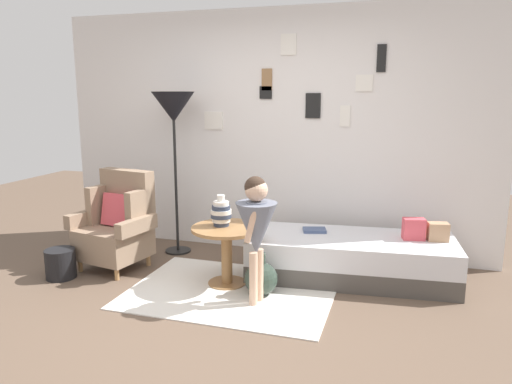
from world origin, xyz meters
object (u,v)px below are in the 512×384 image
person_child (256,224)px  armchair (118,224)px  demijohn_near (261,278)px  daybed (351,258)px  vase_striped (221,213)px  side_table (227,243)px  floor_lamp (173,112)px  magazine_basket (61,264)px  book_on_daybed (314,230)px

person_child → armchair: bearing=164.5°
armchair → demijohn_near: 1.62m
daybed → demijohn_near: bearing=-137.7°
vase_striped → side_table: bearing=-23.1°
floor_lamp → magazine_basket: size_ratio=6.22×
daybed → book_on_daybed: bearing=167.3°
floor_lamp → daybed: bearing=-6.6°
armchair → floor_lamp: 1.30m
side_table → magazine_basket: 1.62m
side_table → daybed: bearing=25.1°
armchair → side_table: size_ratio=1.53×
daybed → magazine_basket: size_ratio=7.01×
daybed → person_child: size_ratio=1.82×
floor_lamp → demijohn_near: floor_lamp is taller
floor_lamp → magazine_basket: floor_lamp is taller
side_table → floor_lamp: (-0.85, 0.72, 1.13)m
floor_lamp → magazine_basket: (-0.71, -1.04, -1.39)m
armchair → floor_lamp: (0.36, 0.60, 1.09)m
book_on_daybed → floor_lamp: bearing=174.9°
demijohn_near → vase_striped: bearing=159.1°
person_child → demijohn_near: bearing=94.2°
floor_lamp → person_child: 1.82m
vase_striped → armchair: bearing=175.2°
daybed → book_on_daybed: size_ratio=8.92×
person_child → magazine_basket: bearing=-180.0°
daybed → side_table: (-1.06, -0.50, 0.20)m
floor_lamp → magazine_basket: 1.88m
person_child → daybed: bearing=50.0°
side_table → book_on_daybed: 0.91m
side_table → magazine_basket: side_table is taller
armchair → book_on_daybed: 1.96m
book_on_daybed → magazine_basket: bearing=-158.3°
floor_lamp → book_on_daybed: (1.55, -0.14, -1.12)m
floor_lamp → vase_striped: bearing=-41.3°
side_table → book_on_daybed: size_ratio=2.88×
person_child → demijohn_near: (-0.01, 0.18, -0.53)m
vase_striped → floor_lamp: floor_lamp is taller
magazine_basket → demijohn_near: bearing=5.4°
side_table → demijohn_near: (0.37, -0.14, -0.25)m
armchair → side_table: 1.21m
daybed → floor_lamp: size_ratio=1.13×
armchair → person_child: 1.66m
vase_striped → demijohn_near: vase_striped is taller
side_table → person_child: person_child is taller
floor_lamp → demijohn_near: size_ratio=4.62×
vase_striped → book_on_daybed: (0.76, 0.56, -0.25)m
side_table → demijohn_near: side_table is taller
daybed → demijohn_near: size_ratio=5.21×
vase_striped → magazine_basket: 1.63m
person_child → book_on_daybed: person_child is taller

